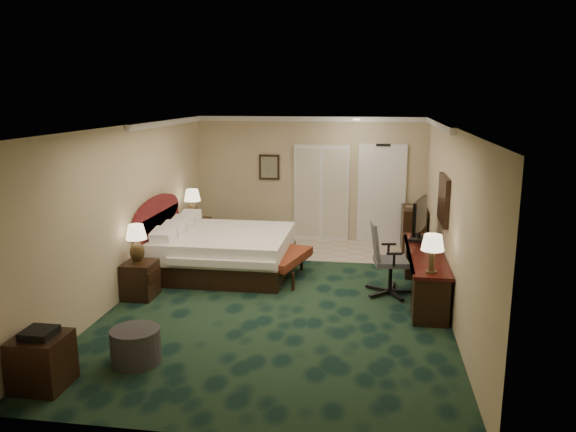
# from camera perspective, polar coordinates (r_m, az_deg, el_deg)

# --- Properties ---
(floor) EXTENTS (5.00, 7.50, 0.00)m
(floor) POSITION_cam_1_polar(r_m,az_deg,el_deg) (9.02, -0.47, -8.30)
(floor) COLOR black
(floor) RESTS_ON ground
(ceiling) EXTENTS (5.00, 7.50, 0.00)m
(ceiling) POSITION_cam_1_polar(r_m,az_deg,el_deg) (8.45, -0.50, 9.09)
(ceiling) COLOR silver
(ceiling) RESTS_ON wall_back
(wall_back) EXTENTS (5.00, 0.00, 2.70)m
(wall_back) POSITION_cam_1_polar(r_m,az_deg,el_deg) (12.29, 2.27, 3.77)
(wall_back) COLOR tan
(wall_back) RESTS_ON ground
(wall_front) EXTENTS (5.00, 0.00, 2.70)m
(wall_front) POSITION_cam_1_polar(r_m,az_deg,el_deg) (5.11, -7.18, -8.72)
(wall_front) COLOR tan
(wall_front) RESTS_ON ground
(wall_left) EXTENTS (0.00, 7.50, 2.70)m
(wall_left) POSITION_cam_1_polar(r_m,az_deg,el_deg) (9.35, -15.79, 0.59)
(wall_left) COLOR tan
(wall_left) RESTS_ON ground
(wall_right) EXTENTS (0.00, 7.50, 2.70)m
(wall_right) POSITION_cam_1_polar(r_m,az_deg,el_deg) (8.61, 16.17, -0.42)
(wall_right) COLOR tan
(wall_right) RESTS_ON ground
(crown_molding) EXTENTS (5.00, 7.50, 0.10)m
(crown_molding) POSITION_cam_1_polar(r_m,az_deg,el_deg) (8.46, -0.50, 8.75)
(crown_molding) COLOR white
(crown_molding) RESTS_ON wall_back
(tile_patch) EXTENTS (3.20, 1.70, 0.01)m
(tile_patch) POSITION_cam_1_polar(r_m,az_deg,el_deg) (11.68, 6.15, -3.50)
(tile_patch) COLOR #BAA78D
(tile_patch) RESTS_ON ground
(headboard) EXTENTS (0.12, 2.00, 1.40)m
(headboard) POSITION_cam_1_polar(r_m,az_deg,el_deg) (10.37, -13.03, -1.82)
(headboard) COLOR #53140D
(headboard) RESTS_ON ground
(entry_door) EXTENTS (1.02, 0.06, 2.18)m
(entry_door) POSITION_cam_1_polar(r_m,az_deg,el_deg) (12.24, 9.47, 2.15)
(entry_door) COLOR white
(entry_door) RESTS_ON ground
(closet_doors) EXTENTS (1.20, 0.06, 2.10)m
(closet_doors) POSITION_cam_1_polar(r_m,az_deg,el_deg) (12.28, 3.39, 2.33)
(closet_doors) COLOR beige
(closet_doors) RESTS_ON ground
(wall_art) EXTENTS (0.45, 0.06, 0.55)m
(wall_art) POSITION_cam_1_polar(r_m,az_deg,el_deg) (12.35, -1.91, 4.98)
(wall_art) COLOR slate
(wall_art) RESTS_ON wall_back
(wall_mirror) EXTENTS (0.05, 0.95, 0.75)m
(wall_mirror) POSITION_cam_1_polar(r_m,az_deg,el_deg) (9.15, 15.53, 1.63)
(wall_mirror) COLOR white
(wall_mirror) RESTS_ON wall_right
(bed) EXTENTS (2.29, 2.12, 0.73)m
(bed) POSITION_cam_1_polar(r_m,az_deg,el_deg) (10.28, -6.36, -3.65)
(bed) COLOR white
(bed) RESTS_ON ground
(nightstand_near) EXTENTS (0.46, 0.53, 0.58)m
(nightstand_near) POSITION_cam_1_polar(r_m,az_deg,el_deg) (9.25, -14.77, -6.29)
(nightstand_near) COLOR black
(nightstand_near) RESTS_ON ground
(nightstand_far) EXTENTS (0.53, 0.61, 0.67)m
(nightstand_far) POSITION_cam_1_polar(r_m,az_deg,el_deg) (11.68, -9.38, -1.94)
(nightstand_far) COLOR black
(nightstand_far) RESTS_ON ground
(lamp_near) EXTENTS (0.40, 0.40, 0.61)m
(lamp_near) POSITION_cam_1_polar(r_m,az_deg,el_deg) (9.07, -15.12, -2.73)
(lamp_near) COLOR black
(lamp_near) RESTS_ON nightstand_near
(lamp_far) EXTENTS (0.36, 0.36, 0.63)m
(lamp_far) POSITION_cam_1_polar(r_m,az_deg,el_deg) (11.49, -9.68, 1.14)
(lamp_far) COLOR black
(lamp_far) RESTS_ON nightstand_far
(bed_bench) EXTENTS (0.77, 1.40, 0.45)m
(bed_bench) POSITION_cam_1_polar(r_m,az_deg,el_deg) (9.82, -0.06, -5.17)
(bed_bench) COLOR maroon
(bed_bench) RESTS_ON ground
(ottoman) EXTENTS (0.76, 0.76, 0.43)m
(ottoman) POSITION_cam_1_polar(r_m,az_deg,el_deg) (7.16, -15.22, -12.60)
(ottoman) COLOR #2D2C31
(ottoman) RESTS_ON ground
(side_table) EXTENTS (0.55, 0.55, 0.60)m
(side_table) POSITION_cam_1_polar(r_m,az_deg,el_deg) (6.92, -23.73, -13.38)
(side_table) COLOR black
(side_table) RESTS_ON ground
(desk) EXTENTS (0.55, 2.54, 0.73)m
(desk) POSITION_cam_1_polar(r_m,az_deg,el_deg) (9.21, 13.68, -5.80)
(desk) COLOR black
(desk) RESTS_ON ground
(tv) EXTENTS (0.32, 0.91, 0.72)m
(tv) POSITION_cam_1_polar(r_m,az_deg,el_deg) (9.74, 13.22, -0.38)
(tv) COLOR black
(tv) RESTS_ON desk
(desk_lamp) EXTENTS (0.32, 0.32, 0.56)m
(desk_lamp) POSITION_cam_1_polar(r_m,az_deg,el_deg) (8.03, 14.43, -3.72)
(desk_lamp) COLOR black
(desk_lamp) RESTS_ON desk
(desk_chair) EXTENTS (0.77, 0.73, 1.19)m
(desk_chair) POSITION_cam_1_polar(r_m,az_deg,el_deg) (9.15, 10.43, -4.27)
(desk_chair) COLOR #505159
(desk_chair) RESTS_ON ground
(minibar) EXTENTS (0.47, 0.84, 0.89)m
(minibar) POSITION_cam_1_polar(r_m,az_deg,el_deg) (11.89, 12.61, -1.26)
(minibar) COLOR black
(minibar) RESTS_ON ground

